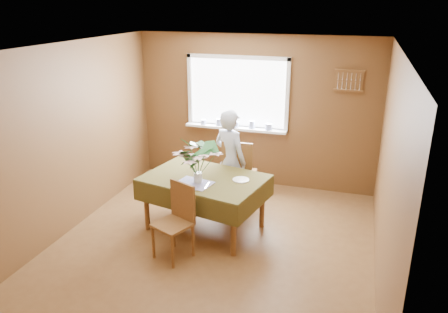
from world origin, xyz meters
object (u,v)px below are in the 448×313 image
(seated_woman, at_px, (230,160))
(chair_near, at_px, (177,217))
(dining_table, at_px, (204,183))
(chair_far, at_px, (238,171))
(flower_bouquet, at_px, (198,160))

(seated_woman, bearing_deg, chair_near, 105.12)
(dining_table, distance_m, chair_near, 0.75)
(chair_far, height_order, chair_near, chair_far)
(chair_near, bearing_deg, flower_bouquet, 104.87)
(dining_table, xyz_separation_m, flower_bouquet, (-0.01, -0.19, 0.40))
(flower_bouquet, bearing_deg, dining_table, 85.70)
(dining_table, relative_size, seated_woman, 1.14)
(dining_table, height_order, seated_woman, seated_woman)
(dining_table, distance_m, seated_woman, 0.73)
(chair_far, relative_size, flower_bouquet, 1.93)
(dining_table, xyz_separation_m, seated_woman, (0.15, 0.71, 0.10))
(dining_table, bearing_deg, seated_woman, 90.00)
(dining_table, bearing_deg, chair_near, -85.30)
(dining_table, xyz_separation_m, chair_far, (0.26, 0.79, -0.10))
(dining_table, height_order, chair_far, chair_far)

